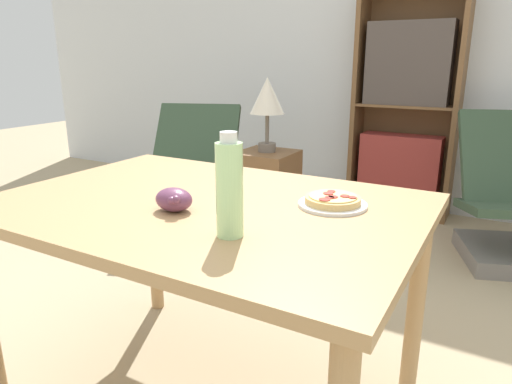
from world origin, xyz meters
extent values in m
cube|color=silver|center=(0.00, 2.62, 1.30)|extent=(8.00, 0.05, 2.60)
cube|color=tan|center=(0.01, -0.04, 0.74)|extent=(1.33, 0.93, 0.03)
cylinder|color=tan|center=(-0.60, 0.37, 0.36)|extent=(0.06, 0.06, 0.72)
cylinder|color=tan|center=(0.62, 0.37, 0.36)|extent=(0.06, 0.06, 0.72)
cylinder|color=white|center=(0.38, 0.11, 0.76)|extent=(0.21, 0.21, 0.01)
cylinder|color=#DBB26B|center=(0.38, 0.11, 0.78)|extent=(0.17, 0.17, 0.02)
cylinder|color=#EACC7A|center=(0.38, 0.11, 0.79)|extent=(0.15, 0.15, 0.00)
cylinder|color=#A83328|center=(0.41, 0.11, 0.79)|extent=(0.03, 0.03, 0.00)
cylinder|color=#A83328|center=(0.36, 0.14, 0.79)|extent=(0.03, 0.03, 0.00)
cylinder|color=#A83328|center=(0.36, 0.12, 0.79)|extent=(0.03, 0.03, 0.00)
cylinder|color=#A83328|center=(0.44, 0.11, 0.79)|extent=(0.02, 0.02, 0.00)
cylinder|color=#A83328|center=(0.39, 0.09, 0.79)|extent=(0.03, 0.03, 0.00)
cylinder|color=#A83328|center=(0.38, 0.08, 0.79)|extent=(0.03, 0.03, 0.00)
cylinder|color=#A83328|center=(0.37, 0.05, 0.79)|extent=(0.03, 0.03, 0.00)
ellipsoid|color=#6B3856|center=(-0.01, -0.16, 0.79)|extent=(0.12, 0.09, 0.07)
sphere|color=#6B3856|center=(0.02, -0.20, 0.81)|extent=(0.03, 0.03, 0.03)
sphere|color=#6B3856|center=(-0.02, -0.18, 0.80)|extent=(0.02, 0.02, 0.02)
sphere|color=#6B3856|center=(-0.01, -0.15, 0.78)|extent=(0.02, 0.02, 0.02)
sphere|color=#6B3856|center=(-0.02, -0.15, 0.80)|extent=(0.02, 0.02, 0.02)
sphere|color=#6B3856|center=(-0.02, -0.19, 0.79)|extent=(0.03, 0.03, 0.03)
sphere|color=#6B3856|center=(0.01, -0.21, 0.81)|extent=(0.02, 0.02, 0.02)
cylinder|color=#B7EAA3|center=(0.24, -0.25, 0.88)|extent=(0.07, 0.07, 0.24)
cylinder|color=white|center=(0.24, -0.25, 1.01)|extent=(0.04, 0.04, 0.03)
cube|color=slate|center=(-1.03, 1.19, 0.05)|extent=(0.70, 0.71, 0.10)
cube|color=#334733|center=(-1.03, 1.12, 0.36)|extent=(0.73, 0.68, 0.14)
cube|color=#334733|center=(-1.11, 1.40, 0.60)|extent=(0.69, 0.59, 0.55)
cube|color=slate|center=(0.92, 1.82, 0.05)|extent=(0.69, 0.70, 0.10)
cube|color=#334733|center=(0.84, 2.03, 0.60)|extent=(0.69, 0.58, 0.55)
cube|color=brown|center=(-0.28, 2.46, 0.85)|extent=(0.04, 0.28, 1.70)
cube|color=brown|center=(0.46, 2.46, 0.85)|extent=(0.04, 0.28, 1.70)
cube|color=brown|center=(0.09, 2.59, 0.85)|extent=(0.77, 0.01, 1.70)
cube|color=brown|center=(0.09, 2.46, 0.02)|extent=(0.70, 0.27, 0.02)
cube|color=#99332D|center=(0.09, 2.44, 0.33)|extent=(0.60, 0.20, 0.60)
cube|color=brown|center=(0.09, 2.46, 0.85)|extent=(0.70, 0.27, 0.02)
cube|color=#4C423D|center=(0.09, 2.44, 1.16)|extent=(0.60, 0.20, 0.60)
cube|color=brown|center=(-0.49, 1.31, 0.32)|extent=(0.34, 0.34, 0.63)
cylinder|color=#665B51|center=(-0.49, 1.31, 0.66)|extent=(0.11, 0.11, 0.05)
cylinder|color=#665B51|center=(-0.49, 1.31, 0.78)|extent=(0.02, 0.02, 0.18)
cone|color=beige|center=(-0.49, 1.31, 0.98)|extent=(0.21, 0.21, 0.22)
camera|label=1|loc=(0.83, -1.16, 1.19)|focal=32.00mm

